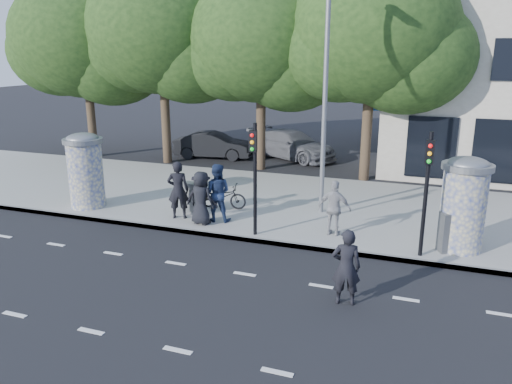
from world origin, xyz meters
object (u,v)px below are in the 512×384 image
at_px(ped_c, 217,193).
at_px(car_right, 292,145).
at_px(ped_a, 201,198).
at_px(cabinet_left, 192,198).
at_px(car_mid, 214,145).
at_px(ad_column_right, 464,202).
at_px(ped_e, 335,208).
at_px(man_road, 346,267).
at_px(street_lamp, 325,75).
at_px(ped_d, 201,197).
at_px(ad_column_left, 85,169).
at_px(bicycle, 223,196).
at_px(ped_b, 178,190).
at_px(cabinet_right, 450,232).
at_px(traffic_pole_far, 427,182).
at_px(traffic_pole_near, 254,168).

distance_m(ped_c, car_right, 10.96).
distance_m(ped_a, cabinet_left, 1.28).
bearing_deg(car_mid, ad_column_right, -137.22).
xyz_separation_m(ped_a, ped_e, (4.20, 0.46, -0.01)).
bearing_deg(car_mid, car_right, -80.35).
bearing_deg(ped_e, man_road, 110.62).
bearing_deg(street_lamp, ped_d, -145.28).
relative_size(ped_c, ped_d, 1.12).
distance_m(ad_column_left, bicycle, 4.94).
xyz_separation_m(ped_b, ped_c, (1.31, 0.19, -0.01)).
height_order(ped_c, man_road, ped_c).
xyz_separation_m(street_lamp, cabinet_right, (4.12, -2.24, -4.08)).
height_order(street_lamp, ped_b, street_lamp).
bearing_deg(ped_b, car_mid, -92.21).
distance_m(ad_column_right, ped_e, 3.59).
bearing_deg(street_lamp, ad_column_right, -23.73).
xyz_separation_m(man_road, cabinet_right, (2.24, 3.65, -0.18)).
distance_m(traffic_pole_far, ped_d, 6.92).
xyz_separation_m(street_lamp, ped_c, (-3.00, -2.00, -3.69)).
distance_m(traffic_pole_far, cabinet_left, 7.82).
relative_size(ped_a, man_road, 0.96).
height_order(traffic_pole_far, cabinet_left, traffic_pole_far).
bearing_deg(car_right, ped_c, -152.08).
distance_m(ad_column_left, ped_a, 4.69).
bearing_deg(man_road, car_right, -81.08).
relative_size(ad_column_right, ped_b, 1.37).
height_order(traffic_pole_near, cabinet_right, traffic_pole_near).
relative_size(ped_b, car_right, 0.38).
height_order(traffic_pole_near, street_lamp, street_lamp).
relative_size(traffic_pole_far, car_mid, 0.81).
xyz_separation_m(traffic_pole_far, ped_a, (-6.75, 0.37, -1.22)).
bearing_deg(cabinet_left, ped_e, 0.63).
xyz_separation_m(ped_b, ped_d, (0.92, -0.16, -0.12)).
height_order(ad_column_left, traffic_pole_far, traffic_pole_far).
xyz_separation_m(street_lamp, man_road, (1.88, -5.89, -3.90)).
xyz_separation_m(ped_e, man_road, (1.03, -3.87, -0.10)).
distance_m(ped_d, bicycle, 1.68).
bearing_deg(man_road, ped_c, -49.78).
height_order(bicycle, cabinet_right, cabinet_right).
distance_m(street_lamp, ped_e, 4.38).
bearing_deg(car_mid, bicycle, -162.05).
height_order(traffic_pole_near, ped_a, traffic_pole_near).
distance_m(ped_d, cabinet_right, 7.51).
bearing_deg(ped_a, ped_b, -6.62).
xyz_separation_m(ped_b, car_right, (0.74, 11.12, -0.38)).
relative_size(ad_column_right, cabinet_left, 2.48).
relative_size(traffic_pole_far, ped_e, 2.01).
height_order(ped_d, car_mid, ped_d).
relative_size(ad_column_left, car_mid, 0.63).
xyz_separation_m(bicycle, car_mid, (-4.14, 8.37, 0.09)).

